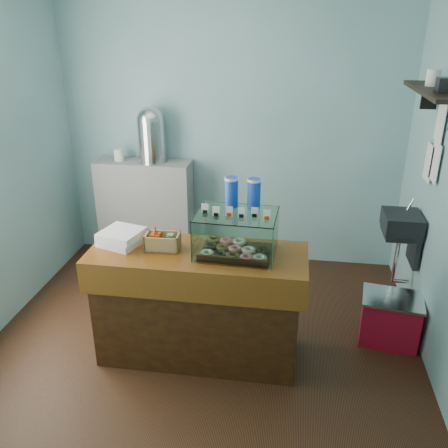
% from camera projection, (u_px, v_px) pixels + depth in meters
% --- Properties ---
extents(ground, '(3.50, 3.50, 0.00)m').
position_uv_depth(ground, '(206.00, 333.00, 4.03)').
color(ground, black).
rests_on(ground, ground).
extents(room_shell, '(3.54, 3.04, 2.82)m').
position_uv_depth(room_shell, '(206.00, 135.00, 3.36)').
color(room_shell, '#6FA1A2').
rests_on(room_shell, ground).
extents(counter, '(1.60, 0.60, 0.90)m').
position_uv_depth(counter, '(199.00, 304.00, 3.62)').
color(counter, '#46240D').
rests_on(counter, ground).
extents(back_shelf, '(1.00, 0.32, 1.10)m').
position_uv_depth(back_shelf, '(146.00, 211.00, 5.14)').
color(back_shelf, gray).
rests_on(back_shelf, ground).
extents(display_case, '(0.59, 0.44, 0.53)m').
position_uv_depth(display_case, '(237.00, 230.00, 3.39)').
color(display_case, black).
rests_on(display_case, counter).
extents(condiment_crate, '(0.26, 0.16, 0.18)m').
position_uv_depth(condiment_crate, '(161.00, 241.00, 3.47)').
color(condiment_crate, '#A98354').
rests_on(condiment_crate, counter).
extents(pastry_boxes, '(0.35, 0.36, 0.11)m').
position_uv_depth(pastry_boxes, '(122.00, 237.00, 3.55)').
color(pastry_boxes, white).
rests_on(pastry_boxes, counter).
extents(coffee_urn, '(0.31, 0.31, 0.57)m').
position_uv_depth(coffee_urn, '(151.00, 133.00, 4.79)').
color(coffee_urn, silver).
rests_on(coffee_urn, back_shelf).
extents(red_cooler, '(0.52, 0.42, 0.41)m').
position_uv_depth(red_cooler, '(390.00, 319.00, 3.87)').
color(red_cooler, red).
rests_on(red_cooler, ground).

